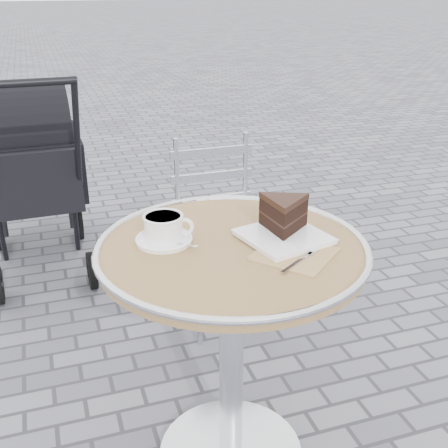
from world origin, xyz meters
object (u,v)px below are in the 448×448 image
object	(u,v)px
baby_stroller	(32,177)
cafe_table	(232,300)
bistro_chair	(217,209)
cappuccino_set	(164,230)
cake_plate_set	(284,219)

from	to	relation	value
baby_stroller	cafe_table	bearing A→B (deg)	-73.10
cafe_table	bistro_chair	size ratio (longest dim) A/B	0.94
cappuccino_set	cake_plate_set	xyz separation A→B (m)	(0.31, -0.07, 0.02)
cake_plate_set	cappuccino_set	bearing A→B (deg)	154.66
cafe_table	cake_plate_set	xyz separation A→B (m)	(0.15, 0.01, 0.21)
bistro_chair	baby_stroller	xyz separation A→B (m)	(-0.73, 0.73, -0.02)
cafe_table	baby_stroller	xyz separation A→B (m)	(-0.50, 1.56, -0.10)
cappuccino_set	bistro_chair	world-z (taller)	cappuccino_set
cafe_table	cappuccino_set	distance (m)	0.27
cafe_table	baby_stroller	distance (m)	1.64
cafe_table	cake_plate_set	world-z (taller)	cake_plate_set
cake_plate_set	bistro_chair	size ratio (longest dim) A/B	0.43
cappuccino_set	cake_plate_set	distance (m)	0.32
bistro_chair	cappuccino_set	bearing A→B (deg)	-117.19
baby_stroller	cappuccino_set	bearing A→B (deg)	-77.95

